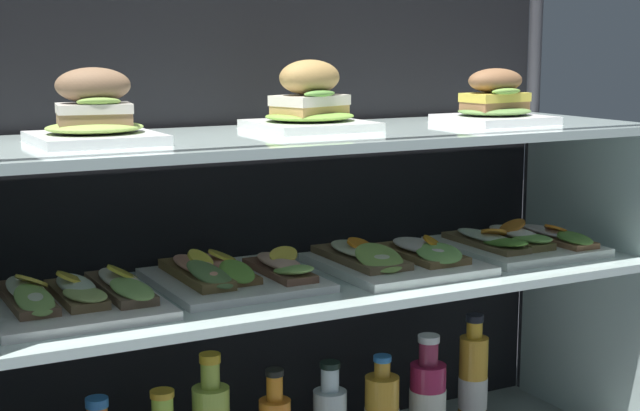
{
  "coord_description": "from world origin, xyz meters",
  "views": [
    {
      "loc": [
        -0.78,
        -1.45,
        0.82
      ],
      "look_at": [
        0.0,
        0.0,
        0.54
      ],
      "focal_mm": 54.14,
      "sensor_mm": 36.0,
      "label": 1
    }
  ],
  "objects": [
    {
      "name": "case_frame",
      "position": [
        0.0,
        0.14,
        0.49
      ],
      "size": [
        1.31,
        0.43,
        0.92
      ],
      "color": "#333338",
      "rests_on": "ground"
    },
    {
      "name": "riser_lower_tier",
      "position": [
        0.0,
        0.0,
        0.21
      ],
      "size": [
        1.25,
        0.37,
        0.36
      ],
      "color": "silver",
      "rests_on": "case_base_deck"
    },
    {
      "name": "shelf_lower_glass",
      "position": [
        0.0,
        0.0,
        0.4
      ],
      "size": [
        1.26,
        0.39,
        0.02
      ],
      "primitive_type": "cube",
      "color": "silver",
      "rests_on": "riser_lower_tier"
    },
    {
      "name": "riser_upper_tier",
      "position": [
        0.0,
        0.0,
        0.53
      ],
      "size": [
        1.25,
        0.37,
        0.24
      ],
      "color": "silver",
      "rests_on": "shelf_lower_glass"
    },
    {
      "name": "shelf_upper_glass",
      "position": [
        0.0,
        0.0,
        0.66
      ],
      "size": [
        1.26,
        0.39,
        0.02
      ],
      "primitive_type": "cube",
      "color": "silver",
      "rests_on": "riser_upper_tier"
    },
    {
      "name": "plated_roll_sandwich_left_of_center",
      "position": [
        -0.39,
        0.0,
        0.7
      ],
      "size": [
        0.19,
        0.19,
        0.11
      ],
      "color": "white",
      "rests_on": "shelf_upper_glass"
    },
    {
      "name": "plated_roll_sandwich_near_right_corner",
      "position": [
        0.01,
        0.05,
        0.71
      ],
      "size": [
        0.19,
        0.19,
        0.12
      ],
      "color": "white",
      "rests_on": "shelf_upper_glass"
    },
    {
      "name": "plated_roll_sandwich_far_right",
      "position": [
        0.37,
        -0.0,
        0.7
      ],
      "size": [
        0.18,
        0.18,
        0.1
      ],
      "color": "white",
      "rests_on": "shelf_upper_glass"
    },
    {
      "name": "open_sandwich_tray_mid_right",
      "position": [
        -0.43,
        0.0,
        0.43
      ],
      "size": [
        0.26,
        0.27,
        0.06
      ],
      "color": "white",
      "rests_on": "shelf_lower_glass"
    },
    {
      "name": "open_sandwich_tray_center",
      "position": [
        -0.15,
        0.03,
        0.43
      ],
      "size": [
        0.26,
        0.27,
        0.06
      ],
      "color": "white",
      "rests_on": "shelf_lower_glass"
    },
    {
      "name": "open_sandwich_tray_mid_left",
      "position": [
        0.15,
        -0.01,
        0.43
      ],
      "size": [
        0.26,
        0.27,
        0.06
      ],
      "color": "white",
      "rests_on": "shelf_lower_glass"
    },
    {
      "name": "open_sandwich_tray_near_left_corner",
      "position": [
        0.44,
        0.0,
        0.43
      ],
      "size": [
        0.26,
        0.27,
        0.06
      ],
      "color": "white",
      "rests_on": "shelf_lower_glass"
    },
    {
      "name": "juice_bottle_front_left_end",
      "position": [
        0.25,
        0.03,
        0.12
      ],
      "size": [
        0.07,
        0.07,
        0.23
      ],
      "color": "#A11F49",
      "rests_on": "case_base_deck"
    },
    {
      "name": "juice_bottle_front_middle",
      "position": [
        0.38,
        0.04,
        0.13
      ],
      "size": [
        0.06,
        0.06,
        0.25
      ],
      "color": "gold",
      "rests_on": "case_base_deck"
    }
  ]
}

